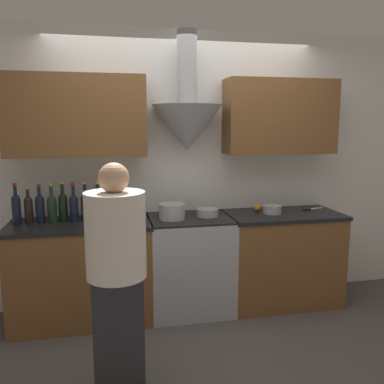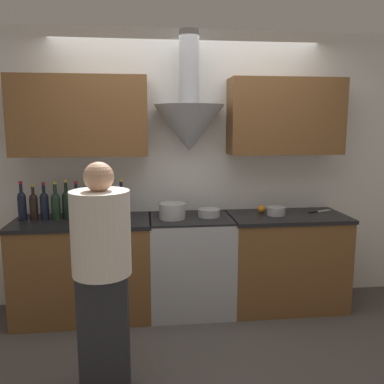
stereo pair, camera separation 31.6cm
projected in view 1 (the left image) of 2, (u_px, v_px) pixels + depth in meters
The scene contains 21 objects.
ground_plane at pixel (197, 324), 3.55m from camera, with size 12.00×12.00×0.00m, color #4C4744.
wall_back at pixel (182, 152), 3.86m from camera, with size 8.40×0.64×2.60m.
counter_left at pixel (82, 271), 3.58m from camera, with size 1.21×0.62×0.89m.
counter_right at pixel (281, 257), 3.96m from camera, with size 1.09×0.62×0.89m.
stove_range at pixel (190, 264), 3.78m from camera, with size 0.75×0.60×0.89m.
wine_bottle_0 at pixel (16, 207), 3.44m from camera, with size 0.07×0.07×0.35m.
wine_bottle_1 at pixel (29, 208), 3.46m from camera, with size 0.07×0.07×0.32m.
wine_bottle_2 at pixel (40, 207), 3.48m from camera, with size 0.07×0.07×0.33m.
wine_bottle_3 at pixel (52, 207), 3.50m from camera, with size 0.08×0.08×0.34m.
wine_bottle_4 at pixel (63, 205), 3.53m from camera, with size 0.08×0.08×0.35m.
wine_bottle_5 at pixel (74, 206), 3.53m from camera, with size 0.07×0.07×0.34m.
wine_bottle_6 at pixel (85, 205), 3.55m from camera, with size 0.08×0.08×0.35m.
wine_bottle_7 at pixel (98, 205), 3.58m from camera, with size 0.07×0.07×0.34m.
wine_bottle_8 at pixel (109, 204), 3.59m from camera, with size 0.07×0.07×0.34m.
wine_bottle_9 at pixel (120, 204), 3.61m from camera, with size 0.07×0.07×0.35m.
stock_pot at pixel (172, 211), 3.62m from camera, with size 0.24×0.24×0.14m.
mixing_bowl at pixel (208, 212), 3.74m from camera, with size 0.20×0.20×0.07m.
orange_fruit at pixel (257, 208), 3.96m from camera, with size 0.07×0.07×0.07m.
saucepan at pixel (272, 209), 3.86m from camera, with size 0.17×0.17×0.08m.
chefs_knife at pixel (313, 209), 4.05m from camera, with size 0.26×0.12×0.01m.
person_foreground_left at pixel (117, 274), 2.50m from camera, with size 0.37×0.37×1.51m.
Camera 1 is at (-0.72, -3.24, 1.73)m, focal length 38.00 mm.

